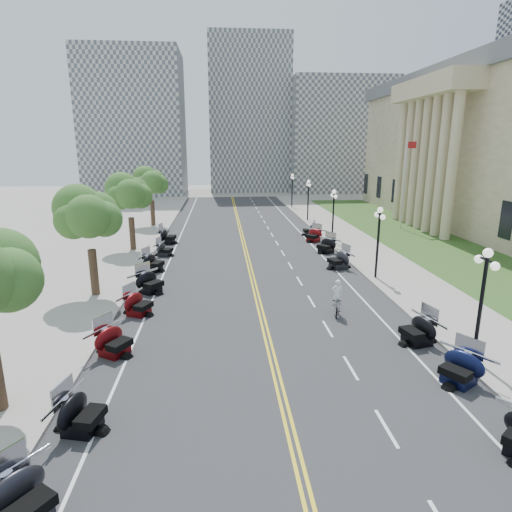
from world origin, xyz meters
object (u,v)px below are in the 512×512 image
object	(u,v)px
flagpole	(404,184)
cyclist_rider	(338,283)
bicycle	(337,306)
motorcycle_n_3	(460,367)

from	to	relation	value
flagpole	cyclist_rider	bearing A→B (deg)	-119.83
bicycle	cyclist_rider	distance (m)	1.36
flagpole	cyclist_rider	size ratio (longest dim) A/B	5.91
motorcycle_n_3	cyclist_rider	bearing A→B (deg)	168.73
motorcycle_n_3	bicycle	xyz separation A→B (m)	(-2.94, 7.35, -0.21)
flagpole	bicycle	world-z (taller)	flagpole
motorcycle_n_3	bicycle	world-z (taller)	motorcycle_n_3
cyclist_rider	bicycle	bearing A→B (deg)	-0.00
flagpole	motorcycle_n_3	world-z (taller)	flagpole
motorcycle_n_3	bicycle	bearing A→B (deg)	168.73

